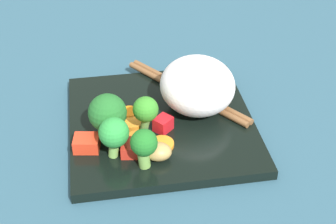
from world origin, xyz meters
TOP-DOWN VIEW (x-y plane):
  - ground_plane at (0.00, 0.00)cm, footprint 110.00×110.00cm
  - square_plate at (0.00, 0.00)cm, footprint 23.91×23.91cm
  - rice_mound at (1.86, -4.86)cm, footprint 13.06×12.92cm
  - broccoli_floret_0 at (-5.96, 6.06)cm, footprint 3.52×3.52cm
  - broccoli_floret_1 at (-2.06, 2.11)cm, footprint 3.13×3.13cm
  - broccoli_floret_2 at (-2.43, 6.65)cm, footprint 4.62×4.62cm
  - broccoli_floret_3 at (-8.02, 2.83)cm, footprint 3.10×3.10cm
  - carrot_slice_0 at (1.38, 4.00)cm, footprint 3.04×3.04cm
  - carrot_slice_1 at (-5.06, 0.52)cm, footprint 4.11×4.11cm
  - carrot_slice_2 at (-3.91, 3.46)cm, footprint 3.26×3.26cm
  - carrot_slice_3 at (-0.73, 3.67)cm, footprint 3.30×3.30cm
  - pepper_chunk_0 at (-4.47, 9.34)cm, footprint 2.78×3.24cm
  - pepper_chunk_1 at (-5.87, 4.14)cm, footprint 2.82×2.69cm
  - pepper_chunk_2 at (-2.06, 0.22)cm, footprint 2.73×2.73cm
  - chicken_piece_0 at (-7.18, 1.23)cm, footprint 3.27×3.77cm
  - chicken_piece_1 at (1.16, 6.00)cm, footprint 2.86×3.10cm
  - chopstick_pair at (5.37, -4.10)cm, footprint 17.28×14.72cm

SIDE VIEW (x-z plane):
  - ground_plane at x=0.00cm, z-range -2.00..0.00cm
  - square_plate at x=0.00cm, z-range 0.00..1.27cm
  - carrot_slice_1 at x=-5.06cm, z-range 1.27..1.74cm
  - carrot_slice_3 at x=-0.73cm, z-range 1.27..1.92cm
  - carrot_slice_0 at x=1.38cm, z-range 1.27..2.01cm
  - carrot_slice_2 at x=-3.91cm, z-range 1.27..2.06cm
  - chopstick_pair at x=5.37cm, z-range 1.27..2.09cm
  - pepper_chunk_1 at x=-5.87cm, z-range 1.27..2.75cm
  - pepper_chunk_0 at x=-4.47cm, z-range 1.27..2.91cm
  - chicken_piece_1 at x=1.16cm, z-range 1.27..2.96cm
  - pepper_chunk_2 at x=-2.06cm, z-range 1.27..3.06cm
  - chicken_piece_0 at x=-7.18cm, z-range 1.27..3.30cm
  - broccoli_floret_3 at x=-8.02cm, z-range 1.81..6.61cm
  - broccoli_floret_0 at x=-5.96cm, z-range 1.87..6.99cm
  - broccoli_floret_1 at x=-2.06cm, z-range 1.96..6.95cm
  - broccoli_floret_2 at x=-2.43cm, z-range 1.81..7.70cm
  - rice_mound at x=1.86cm, z-range 1.27..8.44cm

